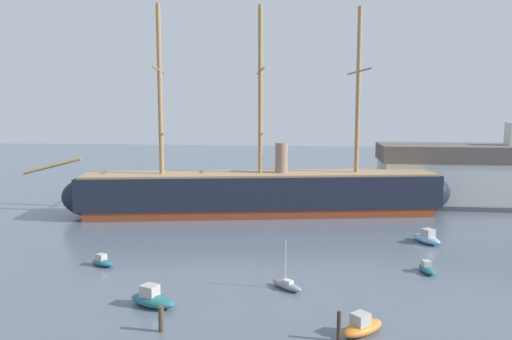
# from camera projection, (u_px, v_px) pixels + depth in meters

# --- Properties ---
(tall_ship) EXTENTS (68.69, 19.36, 33.27)m
(tall_ship) POSITION_uv_depth(u_px,v_px,m) (260.00, 192.00, 80.94)
(tall_ship) COLOR brown
(tall_ship) RESTS_ON ground
(motorboat_foreground_left) EXTENTS (4.91, 3.35, 1.91)m
(motorboat_foreground_left) POSITION_uv_depth(u_px,v_px,m) (152.00, 299.00, 43.57)
(motorboat_foreground_left) COLOR #236670
(motorboat_foreground_left) RESTS_ON ground
(motorboat_foreground_right) EXTENTS (4.11, 4.11, 1.73)m
(motorboat_foreground_right) POSITION_uv_depth(u_px,v_px,m) (362.00, 326.00, 38.27)
(motorboat_foreground_right) COLOR orange
(motorboat_foreground_right) RESTS_ON ground
(sailboat_near_centre) EXTENTS (3.54, 3.35, 4.89)m
(sailboat_near_centre) POSITION_uv_depth(u_px,v_px,m) (287.00, 285.00, 47.78)
(sailboat_near_centre) COLOR gray
(sailboat_near_centre) RESTS_ON ground
(motorboat_mid_left) EXTENTS (3.38, 2.56, 1.31)m
(motorboat_mid_left) POSITION_uv_depth(u_px,v_px,m) (103.00, 262.00, 54.81)
(motorboat_mid_left) COLOR #236670
(motorboat_mid_left) RESTS_ON ground
(motorboat_mid_right) EXTENTS (1.84, 3.20, 1.26)m
(motorboat_mid_right) POSITION_uv_depth(u_px,v_px,m) (427.00, 269.00, 52.54)
(motorboat_mid_right) COLOR #236670
(motorboat_mid_right) RESTS_ON ground
(motorboat_alongside_stern) EXTENTS (3.90, 4.87, 1.90)m
(motorboat_alongside_stern) POSITION_uv_depth(u_px,v_px,m) (427.00, 238.00, 64.01)
(motorboat_alongside_stern) COLOR #7FB2D6
(motorboat_alongside_stern) RESTS_ON ground
(sailboat_far_left) EXTENTS (4.90, 3.16, 6.15)m
(sailboat_far_left) POSITION_uv_depth(u_px,v_px,m) (151.00, 203.00, 88.41)
(sailboat_far_left) COLOR #B22D28
(sailboat_far_left) RESTS_ON ground
(dinghy_distant_centre) EXTENTS (2.04, 0.97, 0.47)m
(dinghy_distant_centre) POSITION_uv_depth(u_px,v_px,m) (305.00, 200.00, 93.06)
(dinghy_distant_centre) COLOR silver
(dinghy_distant_centre) RESTS_ON ground
(mooring_piling_left_pair) EXTENTS (0.43, 0.43, 2.04)m
(mooring_piling_left_pair) POSITION_uv_depth(u_px,v_px,m) (161.00, 319.00, 38.63)
(mooring_piling_left_pair) COLOR #4C3D2D
(mooring_piling_left_pair) RESTS_ON ground
(mooring_piling_midwater) EXTENTS (0.32, 0.32, 2.29)m
(mooring_piling_midwater) POSITION_uv_depth(u_px,v_px,m) (339.00, 326.00, 37.09)
(mooring_piling_midwater) COLOR #382B1E
(mooring_piling_midwater) RESTS_ON ground
(dockside_warehouse_right) EXTENTS (47.74, 14.26, 14.78)m
(dockside_warehouse_right) POSITION_uv_depth(u_px,v_px,m) (505.00, 175.00, 88.63)
(dockside_warehouse_right) COLOR #565659
(dockside_warehouse_right) RESTS_ON ground
(seagull_in_flight) EXTENTS (1.15, 0.58, 0.13)m
(seagull_in_flight) POSITION_uv_depth(u_px,v_px,m) (249.00, 102.00, 54.17)
(seagull_in_flight) COLOR silver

